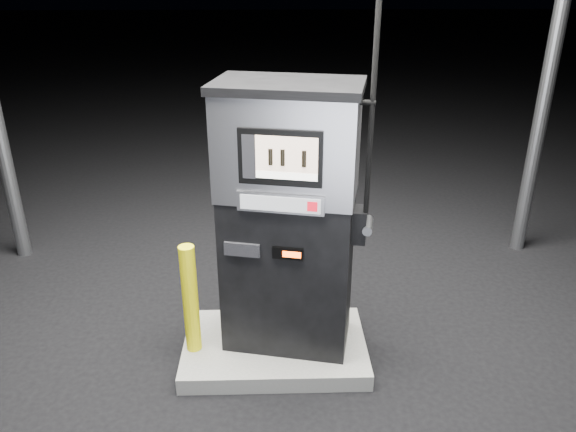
{
  "coord_description": "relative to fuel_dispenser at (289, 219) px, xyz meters",
  "views": [
    {
      "loc": [
        0.0,
        -4.06,
        3.21
      ],
      "look_at": [
        0.12,
        0.0,
        1.36
      ],
      "focal_mm": 35.0,
      "sensor_mm": 36.0,
      "label": 1
    }
  ],
  "objects": [
    {
      "name": "ground",
      "position": [
        -0.12,
        -0.06,
        -1.31
      ],
      "size": [
        80.0,
        80.0,
        0.0
      ],
      "primitive_type": "plane",
      "color": "black",
      "rests_on": "ground"
    },
    {
      "name": "pump_island",
      "position": [
        -0.12,
        -0.06,
        -1.24
      ],
      "size": [
        1.6,
        1.0,
        0.15
      ],
      "primitive_type": "cube",
      "color": "slate",
      "rests_on": "ground"
    },
    {
      "name": "fuel_dispenser",
      "position": [
        0.0,
        0.0,
        0.0
      ],
      "size": [
        1.31,
        0.89,
        4.7
      ],
      "rotation": [
        0.0,
        0.0,
        -0.21
      ],
      "color": "black",
      "rests_on": "pump_island"
    },
    {
      "name": "bollard_left",
      "position": [
        -0.82,
        -0.14,
        -0.67
      ],
      "size": [
        0.17,
        0.17,
        0.99
      ],
      "primitive_type": "cylinder",
      "rotation": [
        0.0,
        0.0,
        -0.37
      ],
      "color": "#FCF20E",
      "rests_on": "pump_island"
    },
    {
      "name": "bollard_right",
      "position": [
        0.44,
        -0.02,
        -0.73
      ],
      "size": [
        0.13,
        0.13,
        0.87
      ],
      "primitive_type": "cylinder",
      "rotation": [
        0.0,
        0.0,
        0.13
      ],
      "color": "#FCF20E",
      "rests_on": "pump_island"
    }
  ]
}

